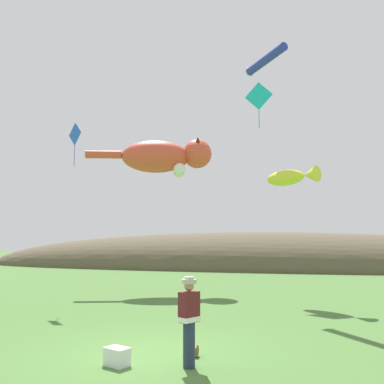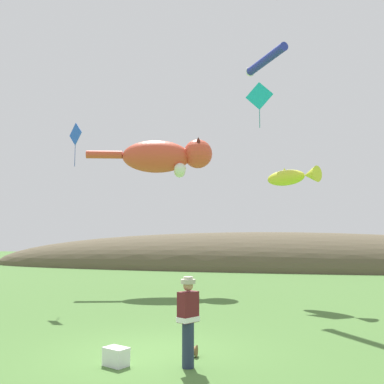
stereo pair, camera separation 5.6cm
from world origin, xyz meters
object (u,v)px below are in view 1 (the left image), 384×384
Objects in this scene: picnic_cooler at (117,357)px; kite_diamond_blue at (75,134)px; festival_attendant at (189,318)px; kite_giant_cat at (165,157)px; kite_fish_windsock at (290,177)px; kite_spool at (194,351)px; kite_diamond_teal at (259,96)px; kite_tube_streamer at (265,60)px.

kite_diamond_blue is (-5.43, 7.77, 6.72)m from picnic_cooler.
kite_giant_cat is at bearing 109.55° from festival_attendant.
picnic_cooler is at bearing -108.55° from kite_fish_windsock.
kite_spool is 14.25m from kite_giant_cat.
kite_spool is 0.10× the size of kite_fish_windsock.
kite_fish_windsock reaches higher than picnic_cooler.
kite_giant_cat reaches higher than kite_spool.
kite_giant_cat is at bearing 174.58° from kite_diamond_teal.
kite_spool is 10.58m from kite_fish_windsock.
kite_giant_cat is 2.50× the size of kite_tube_streamer.
kite_diamond_blue is (-7.37, -4.58, -2.59)m from kite_diamond_teal.
kite_diamond_blue is (-8.82, -2.35, 1.79)m from kite_fish_windsock.
kite_tube_streamer is 2.99m from kite_diamond_teal.
kite_tube_streamer is at bearing -79.74° from kite_diamond_teal.
kite_giant_cat is 7.17m from kite_fish_windsock.
festival_attendant is 7.04× the size of kite_spool.
kite_tube_streamer reaches higher than kite_diamond_blue.
picnic_cooler is 0.25× the size of kite_diamond_teal.
picnic_cooler is 14.73m from kite_giant_cat.
kite_spool is 0.13× the size of kite_diamond_blue.
kite_tube_streamer is (5.50, -3.35, 3.31)m from kite_giant_cat.
festival_attendant is 0.77× the size of kite_diamond_teal.
kite_spool is 0.10× the size of kite_tube_streamer.
kite_diamond_teal is at bearing 123.01° from kite_fish_windsock.
festival_attendant is at bearing -47.67° from kite_diamond_blue.
festival_attendant is at bearing -101.20° from kite_fish_windsock.
kite_spool is at bearing -102.57° from kite_fish_windsock.
kite_fish_windsock is (6.43, -2.71, -1.65)m from kite_giant_cat.
kite_diamond_teal reaches higher than kite_spool.
kite_fish_windsock is 5.13m from kite_diamond_teal.
kite_giant_cat is 7.24m from kite_tube_streamer.
kite_tube_streamer is at bearing 82.59° from kite_spool.
picnic_cooler is (-1.44, -0.23, -0.77)m from festival_attendant.
kite_diamond_teal reaches higher than kite_diamond_blue.
kite_giant_cat is at bearing 64.67° from kite_diamond_blue.
kite_tube_streamer is at bearing -31.38° from kite_giant_cat.
kite_tube_streamer reaches higher than kite_giant_cat.
festival_attendant is at bearing -92.39° from kite_diamond_teal.
kite_diamond_blue is (-6.87, 7.54, 5.95)m from festival_attendant.
kite_tube_streamer is at bearing -145.24° from kite_fish_windsock.
kite_fish_windsock is 1.29× the size of kite_diamond_blue.
kite_diamond_teal reaches higher than kite_giant_cat.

